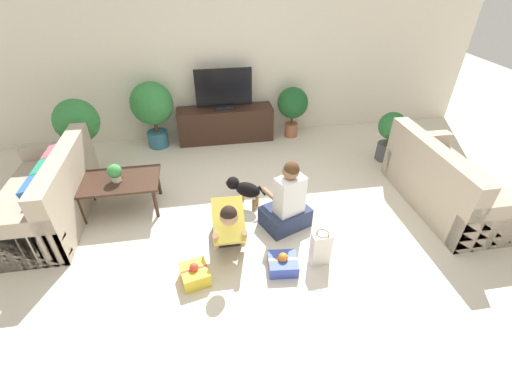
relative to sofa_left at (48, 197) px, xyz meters
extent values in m
plane|color=beige|center=(2.41, -0.58, -0.31)|extent=(16.00, 16.00, 0.00)
cube|color=silver|center=(2.41, 2.05, 0.99)|extent=(8.40, 0.06, 2.60)
cube|color=tan|center=(-0.05, 0.00, -0.09)|extent=(0.87, 1.72, 0.44)
cube|color=tan|center=(0.28, 0.00, 0.34)|extent=(0.20, 1.72, 0.42)
cube|color=tan|center=(-0.05, 0.78, 0.00)|extent=(0.87, 0.16, 0.62)
cube|color=tan|center=(-0.05, -0.78, 0.00)|extent=(0.87, 0.16, 0.62)
cube|color=#E5566B|center=(0.08, 0.35, 0.28)|extent=(0.18, 0.34, 0.32)
cube|color=#288E6B|center=(0.08, 0.00, 0.28)|extent=(0.18, 0.34, 0.32)
cube|color=#3366AD|center=(0.08, -0.35, 0.28)|extent=(0.18, 0.34, 0.32)
cube|color=tan|center=(4.88, -0.52, -0.09)|extent=(0.87, 1.72, 0.44)
cube|color=tan|center=(4.54, -0.52, 0.34)|extent=(0.20, 1.72, 0.42)
cube|color=tan|center=(4.88, -1.30, 0.00)|extent=(0.87, 0.16, 0.62)
cube|color=tan|center=(4.88, 0.26, 0.00)|extent=(0.87, 0.16, 0.62)
cube|color=#EACC4C|center=(4.74, -0.88, 0.28)|extent=(0.18, 0.34, 0.32)
cube|color=#288E6B|center=(4.74, -0.52, 0.28)|extent=(0.18, 0.34, 0.32)
cube|color=red|center=(4.74, -0.17, 0.28)|extent=(0.18, 0.34, 0.32)
cube|color=#382319|center=(0.81, 0.06, 0.11)|extent=(0.98, 0.61, 0.03)
cylinder|color=#382319|center=(0.38, -0.18, -0.11)|extent=(0.04, 0.04, 0.40)
cylinder|color=#382319|center=(1.24, -0.18, -0.11)|extent=(0.04, 0.04, 0.40)
cylinder|color=#382319|center=(0.38, 0.31, -0.11)|extent=(0.04, 0.04, 0.40)
cylinder|color=#382319|center=(1.24, 0.31, -0.11)|extent=(0.04, 0.04, 0.40)
cube|color=#382319|center=(2.28, 1.78, -0.03)|extent=(1.58, 0.40, 0.57)
cube|color=black|center=(2.28, 1.78, 0.28)|extent=(0.32, 0.20, 0.05)
cube|color=black|center=(2.28, 1.78, 0.60)|extent=(0.91, 0.03, 0.59)
cylinder|color=#4C4C51|center=(4.68, 0.69, -0.18)|extent=(0.30, 0.30, 0.27)
cylinder|color=brown|center=(4.68, 0.69, 0.02)|extent=(0.05, 0.05, 0.12)
sphere|color=#286B33|center=(4.68, 0.69, 0.25)|extent=(0.41, 0.41, 0.41)
cylinder|color=#336B84|center=(1.13, 1.73, -0.18)|extent=(0.33, 0.33, 0.26)
cylinder|color=brown|center=(1.13, 1.73, 0.05)|extent=(0.06, 0.06, 0.20)
sphere|color=#337F3D|center=(1.13, 1.73, 0.43)|extent=(0.66, 0.66, 0.66)
cylinder|color=#A36042|center=(3.42, 1.73, -0.19)|extent=(0.22, 0.22, 0.23)
cylinder|color=brown|center=(3.42, 1.73, 0.00)|extent=(0.04, 0.04, 0.15)
sphere|color=#1E5628|center=(3.42, 1.73, 0.30)|extent=(0.51, 0.51, 0.51)
cylinder|color=beige|center=(0.15, 1.21, -0.16)|extent=(0.26, 0.26, 0.30)
cylinder|color=brown|center=(0.15, 1.21, 0.08)|extent=(0.05, 0.05, 0.18)
sphere|color=#337F3D|center=(0.15, 1.21, 0.43)|extent=(0.61, 0.61, 0.61)
cube|color=#23232D|center=(2.06, -0.65, -0.17)|extent=(0.30, 0.45, 0.28)
cube|color=gold|center=(2.06, -0.93, 0.12)|extent=(0.33, 0.49, 0.45)
sphere|color=tan|center=(2.05, -1.11, 0.33)|extent=(0.18, 0.18, 0.18)
sphere|color=black|center=(2.05, -1.11, 0.36)|extent=(0.16, 0.16, 0.16)
cylinder|color=tan|center=(1.91, -1.02, -0.06)|extent=(0.07, 0.26, 0.40)
cylinder|color=tan|center=(2.20, -1.03, -0.06)|extent=(0.07, 0.26, 0.40)
cube|color=#283351|center=(2.75, -0.59, -0.19)|extent=(0.63, 0.57, 0.24)
cube|color=white|center=(2.78, -0.64, 0.16)|extent=(0.37, 0.31, 0.46)
sphere|color=#8E6647|center=(2.77, -0.63, 0.47)|extent=(0.19, 0.19, 0.19)
sphere|color=#472D19|center=(2.78, -0.64, 0.50)|extent=(0.17, 0.17, 0.17)
cylinder|color=#8E6647|center=(2.82, -0.41, 0.09)|extent=(0.15, 0.26, 0.06)
cylinder|color=#8E6647|center=(2.58, -0.50, 0.09)|extent=(0.15, 0.26, 0.06)
ellipsoid|color=black|center=(2.37, -0.15, -0.06)|extent=(0.37, 0.32, 0.19)
sphere|color=black|center=(2.20, -0.04, -0.01)|extent=(0.16, 0.16, 0.16)
sphere|color=olive|center=(2.14, -0.01, -0.03)|extent=(0.07, 0.07, 0.07)
cylinder|color=black|center=(2.53, -0.26, -0.02)|extent=(0.11, 0.08, 0.12)
cylinder|color=olive|center=(2.31, -0.05, -0.23)|extent=(0.04, 0.04, 0.15)
cylinder|color=olive|center=(2.25, -0.14, -0.23)|extent=(0.04, 0.04, 0.15)
cylinder|color=olive|center=(2.49, -0.16, -0.23)|extent=(0.04, 0.04, 0.15)
cylinder|color=olive|center=(2.43, -0.25, -0.23)|extent=(0.04, 0.04, 0.15)
cube|color=#3D51BC|center=(2.57, -1.27, -0.24)|extent=(0.32, 0.31, 0.13)
cube|color=orange|center=(2.57, -1.27, -0.24)|extent=(0.30, 0.06, 0.14)
sphere|color=orange|center=(2.57, -1.27, -0.15)|extent=(0.10, 0.10, 0.10)
cube|color=yellow|center=(1.67, -1.27, -0.23)|extent=(0.32, 0.33, 0.16)
cube|color=red|center=(1.67, -1.27, -0.23)|extent=(0.26, 0.09, 0.16)
sphere|color=red|center=(1.67, -1.27, -0.13)|extent=(0.09, 0.09, 0.09)
cube|color=white|center=(2.97, -1.24, -0.12)|extent=(0.21, 0.12, 0.38)
torus|color=#4C3823|center=(2.97, -1.24, 0.09)|extent=(0.14, 0.14, 0.01)
cylinder|color=#B23D38|center=(0.81, 0.04, 0.17)|extent=(0.08, 0.08, 0.09)
torus|color=#B23D38|center=(0.86, 0.04, 0.17)|extent=(0.06, 0.01, 0.06)
cylinder|color=beige|center=(0.81, 0.04, 0.16)|extent=(0.11, 0.11, 0.07)
sphere|color=#3D8E47|center=(0.81, 0.04, 0.26)|extent=(0.17, 0.17, 0.17)
camera|label=1|loc=(1.89, -3.63, 2.41)|focal=24.00mm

